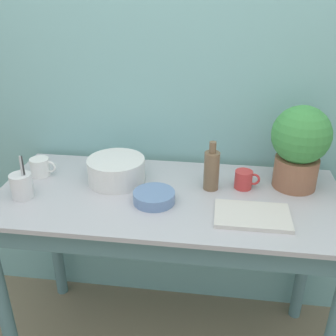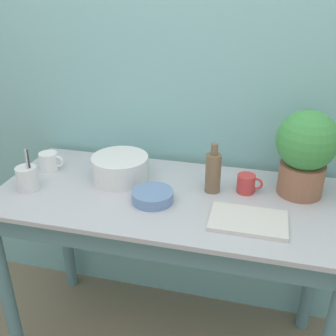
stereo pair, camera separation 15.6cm
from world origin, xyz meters
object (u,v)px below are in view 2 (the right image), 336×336
bottle_tall (213,172)px  mug_white (49,161)px  bowl_wash_large (120,168)px  potted_plant (306,150)px  bowl_small_blue (153,196)px  tray_board (248,221)px  mug_red (247,184)px  utensil_cup (27,178)px

bottle_tall → mug_white: 0.76m
bowl_wash_large → potted_plant: bearing=4.3°
bowl_small_blue → tray_board: bowl_small_blue is taller
bottle_tall → bowl_small_blue: size_ratio=1.27×
mug_white → tray_board: 0.95m
mug_white → tray_board: (0.92, -0.22, -0.03)m
bowl_wash_large → tray_board: bowl_wash_large is taller
mug_red → bowl_small_blue: size_ratio=0.64×
utensil_cup → tray_board: bearing=-1.8°
mug_red → bowl_small_blue: mug_red is taller
bowl_wash_large → utensil_cup: (-0.34, -0.18, -0.00)m
potted_plant → bowl_small_blue: potted_plant is taller
potted_plant → bowl_small_blue: bearing=-159.7°
bottle_tall → bowl_small_blue: bearing=-147.0°
bowl_wash_large → mug_white: size_ratio=2.11×
potted_plant → utensil_cup: potted_plant is taller
bowl_small_blue → utensil_cup: (-0.53, -0.03, 0.03)m
mug_red → mug_white: (-0.90, -0.00, 0.00)m
bowl_wash_large → mug_red: bearing=1.5°
tray_board → bowl_small_blue: bearing=170.9°
bowl_wash_large → utensil_cup: utensil_cup is taller
bowl_small_blue → mug_red: bearing=25.1°
bowl_wash_large → mug_white: bowl_wash_large is taller
bottle_tall → bowl_small_blue: (-0.22, -0.14, -0.07)m
tray_board → utensil_cup: bearing=178.2°
bowl_small_blue → tray_board: 0.38m
utensil_cup → potted_plant: bearing=12.4°
potted_plant → mug_red: bearing=-168.4°
mug_red → utensil_cup: (-0.89, -0.20, 0.01)m
utensil_cup → bowl_small_blue: bearing=3.4°
bowl_wash_large → utensil_cup: size_ratio=1.33×
mug_white → utensil_cup: utensil_cup is taller
mug_red → bottle_tall: bearing=-169.8°
potted_plant → mug_white: (-1.11, -0.05, -0.15)m
bottle_tall → mug_white: bottle_tall is taller
mug_white → tray_board: bearing=-13.6°
tray_board → potted_plant: bearing=55.2°
bottle_tall → tray_board: bearing=-51.4°
potted_plant → mug_red: 0.27m
potted_plant → utensil_cup: (-1.10, -0.24, -0.14)m
bowl_wash_large → bowl_small_blue: bowl_wash_large is taller
mug_red → bowl_wash_large: bearing=-178.5°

